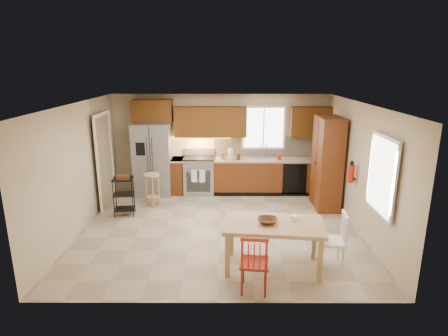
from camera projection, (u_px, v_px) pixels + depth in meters
name	position (u px, v px, depth m)	size (l,w,h in m)	color
floor	(219.00, 228.00, 7.60)	(5.50, 5.50, 0.00)	tan
ceiling	(219.00, 104.00, 6.94)	(5.50, 5.00, 0.02)	silver
wall_back	(221.00, 143.00, 9.68)	(5.50, 0.02, 2.50)	#CCB793
wall_front	(216.00, 219.00, 4.86)	(5.50, 0.02, 2.50)	#CCB793
wall_left	(78.00, 168.00, 7.28)	(0.02, 5.00, 2.50)	#CCB793
wall_right	(360.00, 169.00, 7.27)	(0.02, 5.00, 2.50)	#CCB793
refrigerator	(153.00, 159.00, 9.42)	(0.92, 0.75, 1.82)	gray
range_stove	(199.00, 176.00, 9.59)	(0.76, 0.63, 0.92)	gray
base_cabinet_narrow	(178.00, 176.00, 9.61)	(0.30, 0.60, 0.90)	#652D12
base_cabinet_run	(271.00, 176.00, 9.60)	(2.92, 0.60, 0.90)	#652D12
dishwasher	(295.00, 179.00, 9.32)	(0.60, 0.02, 0.78)	black
backsplash	(270.00, 146.00, 9.69)	(2.92, 0.03, 0.55)	beige
upper_over_fridge	(152.00, 111.00, 9.30)	(1.00, 0.35, 0.55)	#56300E
upper_left_block	(211.00, 122.00, 9.36)	(1.80, 0.35, 0.75)	#56300E
upper_right_block	(310.00, 122.00, 9.36)	(1.00, 0.35, 0.75)	#56300E
window_back	(264.00, 128.00, 9.56)	(1.12, 0.04, 1.12)	white
sink	(264.00, 160.00, 9.50)	(0.62, 0.46, 0.16)	gray
undercab_glow	(199.00, 137.00, 9.45)	(1.60, 0.30, 0.01)	#FFBF66
soap_bottle	(280.00, 156.00, 9.36)	(0.09, 0.09, 0.19)	#B31C0C
paper_towel	(230.00, 154.00, 9.40)	(0.12, 0.12, 0.28)	white
canister_steel	(222.00, 156.00, 9.42)	(0.11, 0.11, 0.18)	gray
canister_wood	(238.00, 157.00, 9.39)	(0.10, 0.10, 0.14)	#4C2814
pantry	(327.00, 163.00, 8.48)	(0.50, 0.95, 2.10)	#652D12
fire_extinguisher	(351.00, 174.00, 7.45)	(0.12, 0.12, 0.36)	#B31C0C
window_right	(382.00, 175.00, 6.10)	(0.04, 1.02, 1.32)	white
doorway	(104.00, 162.00, 8.59)	(0.04, 0.95, 2.10)	#8C7A59
dining_table	(273.00, 246.00, 6.02)	(1.56, 0.88, 0.76)	tan
chair_red	(254.00, 262.00, 5.37)	(0.43, 0.43, 0.92)	#B0281B
chair_white	(331.00, 240.00, 6.05)	(0.43, 0.43, 0.92)	white
table_bowl	(268.00, 223.00, 5.92)	(0.32, 0.32, 0.08)	#4C2814
table_jar	(294.00, 219.00, 6.00)	(0.11, 0.11, 0.13)	white
bar_stool	(152.00, 190.00, 8.72)	(0.37, 0.37, 0.77)	tan
utility_cart	(124.00, 196.00, 8.14)	(0.43, 0.34, 0.87)	black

